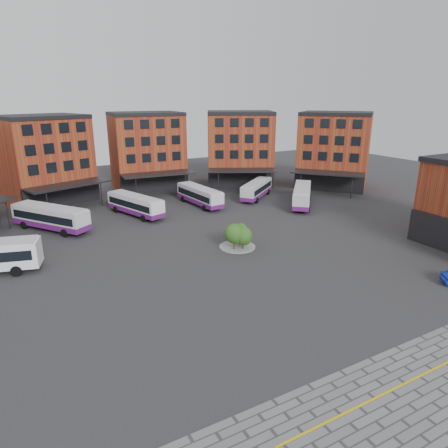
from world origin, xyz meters
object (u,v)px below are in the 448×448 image
tree_island (239,235)px  bus_b (50,217)px  bus_c (135,205)px  bus_d (200,195)px  bus_f (302,195)px  bus_e (257,189)px

tree_island → bus_b: 26.36m
bus_c → bus_d: (11.14, 0.61, -0.02)m
bus_c → bus_f: (26.04, -7.74, 0.06)m
bus_d → bus_e: bus_d is taller
bus_b → bus_c: bearing=-29.1°
bus_b → bus_f: bus_b is taller
bus_d → bus_f: size_ratio=1.08×
bus_c → bus_d: size_ratio=1.01×
bus_c → bus_d: bearing=-16.1°
bus_b → bus_d: bearing=-30.6°
bus_d → bus_b: bearing=179.0°
tree_island → bus_b: (-18.98, 18.29, 0.12)m
bus_b → bus_d: 23.43m
tree_island → bus_f: (19.27, 11.89, 0.05)m
bus_c → bus_b: bearing=167.0°
bus_b → bus_e: bearing=-32.8°
bus_c → bus_e: bus_c is taller
bus_c → bus_e: bearing=-18.8°
tree_island → bus_e: size_ratio=0.45×
tree_island → bus_c: tree_island is taller
bus_e → bus_f: size_ratio=0.95×
bus_d → bus_e: (11.09, -0.42, -0.06)m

